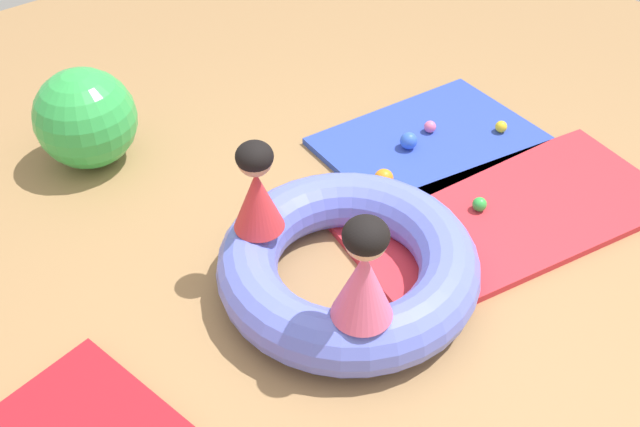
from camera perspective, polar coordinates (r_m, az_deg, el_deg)
name	(u,v)px	position (r m, az deg, el deg)	size (l,w,h in m)	color
ground_plane	(334,301)	(3.35, 1.10, -6.98)	(8.00, 8.00, 0.00)	#9E7549
gym_mat_far_left	(428,141)	(4.34, 8.60, 5.72)	(1.25, 0.83, 0.04)	#2D47B7
gym_mat_near_right	(509,215)	(3.89, 14.78, -0.14)	(1.75, 0.80, 0.04)	red
inflatable_cushion	(348,264)	(3.32, 2.24, -4.04)	(1.21, 1.21, 0.28)	#6070E5
child_in_red	(257,188)	(3.17, -5.04, 2.04)	(0.33, 0.33, 0.46)	red
child_in_pink	(364,271)	(2.76, 3.51, -4.59)	(0.29, 0.29, 0.50)	#E5608E
play_ball_green	(480,204)	(3.83, 12.54, 0.72)	(0.08, 0.08, 0.08)	green
play_ball_yellow	(501,127)	(4.45, 14.17, 6.70)	(0.07, 0.07, 0.07)	yellow
play_ball_blue	(409,141)	(4.20, 7.04, 5.74)	(0.10, 0.10, 0.10)	blue
play_ball_pink	(430,127)	(4.36, 8.72, 6.82)	(0.07, 0.07, 0.07)	pink
play_ball_orange	(384,178)	(3.90, 5.08, 2.79)	(0.11, 0.11, 0.11)	orange
exercise_ball_large	(86,118)	(4.22, -18.09, 7.18)	(0.56, 0.56, 0.56)	green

